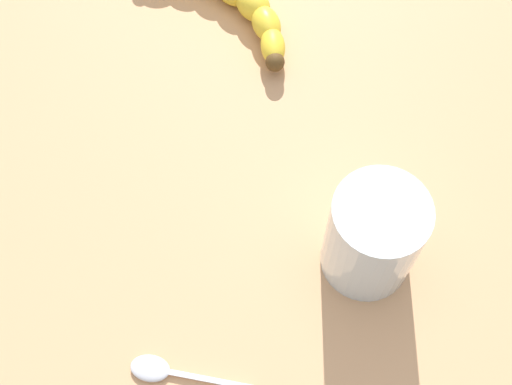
# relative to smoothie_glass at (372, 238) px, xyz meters

# --- Properties ---
(wooden_tabletop) EXTENTS (1.20, 1.20, 0.03)m
(wooden_tabletop) POSITION_rel_smoothie_glass_xyz_m (0.16, 0.03, -0.07)
(wooden_tabletop) COLOR tan
(wooden_tabletop) RESTS_ON ground
(smoothie_glass) EXTENTS (0.09, 0.09, 0.11)m
(smoothie_glass) POSITION_rel_smoothie_glass_xyz_m (0.00, 0.00, 0.00)
(smoothie_glass) COLOR silver
(smoothie_glass) RESTS_ON wooden_tabletop
(teaspoon) EXTENTS (0.09, 0.09, 0.01)m
(teaspoon) POSITION_rel_smoothie_glass_xyz_m (0.03, 0.22, -0.05)
(teaspoon) COLOR silver
(teaspoon) RESTS_ON wooden_tabletop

